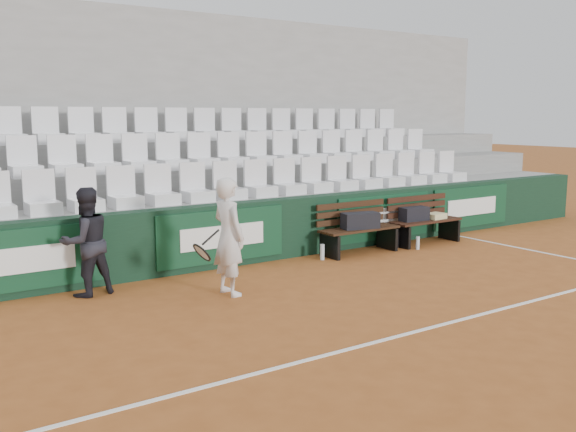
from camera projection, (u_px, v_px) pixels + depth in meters
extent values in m
plane|color=#9D5323|center=(406.00, 335.00, 7.03)|extent=(80.00, 80.00, 0.00)
cube|color=white|center=(406.00, 334.00, 7.03)|extent=(18.00, 0.06, 0.01)
cube|color=black|center=(228.00, 234.00, 10.22)|extent=(18.00, 0.30, 1.00)
cube|color=#0C381E|center=(18.00, 260.00, 8.30)|extent=(2.20, 0.04, 0.82)
cube|color=#0C381E|center=(222.00, 236.00, 9.97)|extent=(2.20, 0.04, 0.82)
cube|color=#0C381E|center=(384.00, 217.00, 11.86)|extent=(2.20, 0.04, 0.82)
cube|color=#0C381E|center=(471.00, 207.00, 13.19)|extent=(2.20, 0.04, 0.82)
cube|color=#969693|center=(210.00, 229.00, 10.73)|extent=(18.00, 0.95, 1.00)
cube|color=gray|center=(185.00, 209.00, 11.47)|extent=(18.00, 0.95, 1.45)
cube|color=gray|center=(164.00, 191.00, 12.21)|extent=(18.00, 0.95, 1.90)
cube|color=#979794|center=(149.00, 125.00, 12.53)|extent=(18.00, 0.30, 4.40)
cube|color=silver|center=(214.00, 181.00, 10.46)|extent=(11.90, 0.44, 0.63)
cube|color=silver|center=(188.00, 151.00, 11.17)|extent=(11.90, 0.44, 0.63)
cube|color=silver|center=(165.00, 124.00, 11.87)|extent=(11.90, 0.44, 0.63)
cube|color=#331C0F|center=(359.00, 241.00, 11.14)|extent=(1.50, 0.56, 0.45)
cube|color=#34190F|center=(425.00, 232.00, 12.00)|extent=(1.50, 0.56, 0.45)
cube|color=black|center=(360.00, 221.00, 11.03)|extent=(0.69, 0.41, 0.27)
cube|color=black|center=(414.00, 214.00, 11.84)|extent=(0.56, 0.30, 0.25)
cube|color=#CEC385|center=(435.00, 216.00, 12.08)|extent=(0.40, 0.31, 0.10)
cube|color=black|center=(393.00, 239.00, 11.74)|extent=(0.47, 0.30, 0.28)
cylinder|color=silver|center=(322.00, 252.00, 10.65)|extent=(0.07, 0.07, 0.27)
cylinder|color=silver|center=(418.00, 243.00, 11.48)|extent=(0.07, 0.07, 0.23)
imported|color=silver|center=(229.00, 236.00, 8.50)|extent=(0.42, 0.60, 1.58)
torus|color=black|center=(202.00, 253.00, 8.31)|extent=(0.19, 0.30, 0.26)
cylinder|color=black|center=(211.00, 237.00, 8.35)|extent=(0.26, 0.03, 0.20)
imported|color=black|center=(86.00, 242.00, 8.46)|extent=(0.79, 0.67, 1.45)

